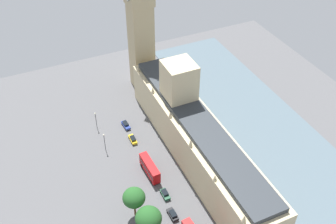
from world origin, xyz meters
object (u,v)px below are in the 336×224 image
Objects in this scene: plane_tree_trailing at (134,198)px; street_lamp_slot_10 at (96,118)px; car_blue_leading at (126,125)px; car_yellow_cab_near_tower at (133,139)px; street_lamp_opposite_hall at (104,139)px; clock_tower at (140,13)px; parliament_building at (195,135)px; car_dark_green_kerbside at (165,194)px; car_black_by_river_gate at (173,214)px; double_decker_bus_far_end at (150,168)px; plane_tree_under_trees at (148,218)px.

plane_tree_trailing reaches higher than street_lamp_slot_10.
car_yellow_cab_near_tower is at bearing 83.94° from car_blue_leading.
car_blue_leading is 0.68× the size of street_lamp_opposite_hall.
street_lamp_opposite_hall is at bearing 49.38° from clock_tower.
car_dark_green_kerbside is (15.64, 11.80, -7.74)m from parliament_building.
car_dark_green_kerbside and car_black_by_river_gate have the same top height.
plane_tree_trailing is at bearing 88.77° from street_lamp_slot_10.
street_lamp_slot_10 reaches higher than car_dark_green_kerbside.
double_decker_bus_far_end is at bearing 107.71° from street_lamp_slot_10.
parliament_building is 17.54m from double_decker_bus_far_end.
plane_tree_trailing is at bearing 50.22° from double_decker_bus_far_end.
car_blue_leading is at bearing 88.13° from car_yellow_cab_near_tower.
parliament_building is at bearing -139.09° from plane_tree_under_trees.
double_decker_bus_far_end is at bearing -85.32° from car_dark_green_kerbside.
car_black_by_river_gate is at bearing 87.02° from double_decker_bus_far_end.
street_lamp_opposite_hall is (25.81, -13.96, -3.78)m from parliament_building.
car_blue_leading and car_dark_green_kerbside have the same top height.
plane_tree_trailing is (10.00, 28.57, 6.84)m from car_yellow_cab_near_tower.
clock_tower is (0.63, -43.30, 22.48)m from parliament_building.
plane_tree_under_trees is (8.62, 35.50, 5.53)m from car_yellow_cab_near_tower.
parliament_building is 16.08× the size of car_blue_leading.
clock_tower is 12.84× the size of car_yellow_cab_near_tower.
car_black_by_river_gate is 10.01m from plane_tree_under_trees.
car_black_by_river_gate is at bearing 75.66° from clock_tower.
parliament_building is 17.31× the size of car_black_by_river_gate.
street_lamp_slot_10 is (0.52, -47.17, -1.70)m from plane_tree_under_trees.
double_decker_bus_far_end is 21.54m from plane_tree_under_trees.
parliament_building is 29.58m from street_lamp_opposite_hall.
car_black_by_river_gate is at bearing 100.80° from street_lamp_slot_10.
plane_tree_trailing is at bearing 70.59° from car_blue_leading.
street_lamp_opposite_hall is (9.43, -15.85, 2.22)m from double_decker_bus_far_end.
parliament_building is 22.74m from car_yellow_cab_near_tower.
plane_tree_under_trees reaches higher than double_decker_bus_far_end.
car_dark_green_kerbside is 14.31m from plane_tree_under_trees.
car_dark_green_kerbside is at bearing 80.95° from car_black_by_river_gate.
plane_tree_under_trees is (-1.38, 6.92, -1.32)m from plane_tree_trailing.
parliament_building is 29.84m from plane_tree_trailing.
clock_tower is 8.80× the size of street_lamp_slot_10.
clock_tower is at bearing 62.71° from car_yellow_cab_near_tower.
plane_tree_under_trees is at bearing 47.08° from car_dark_green_kerbside.
clock_tower reaches higher than double_decker_bus_far_end.
car_blue_leading is at bearing 158.54° from street_lamp_slot_10.
parliament_building is at bearing -142.57° from car_dark_green_kerbside.
clock_tower is 73.32m from plane_tree_under_trees.
street_lamp_opposite_hall is (25.17, 29.35, -26.26)m from clock_tower.
car_yellow_cab_near_tower is at bearing 128.05° from street_lamp_slot_10.
car_blue_leading is 44.70m from plane_tree_under_trees.
clock_tower is 67.32m from plane_tree_trailing.
car_dark_green_kerbside is at bearing 74.76° from clock_tower.
plane_tree_trailing is (10.44, 2.68, 6.84)m from car_dark_green_kerbside.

